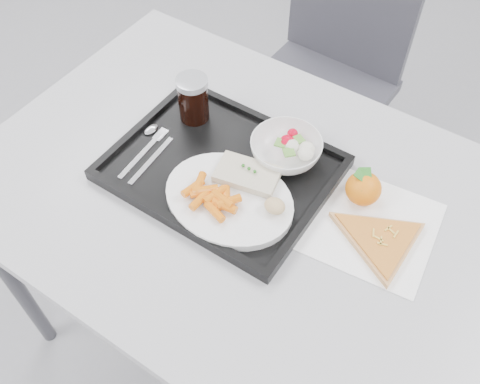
# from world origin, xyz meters

# --- Properties ---
(table) EXTENTS (1.20, 0.80, 0.75)m
(table) POSITION_xyz_m (0.00, 0.30, 0.68)
(table) COLOR #A7A7AA
(table) RESTS_ON ground
(chair) EXTENTS (0.43, 0.43, 0.93)m
(chair) POSITION_xyz_m (-0.18, 1.03, 0.54)
(chair) COLOR #37363E
(chair) RESTS_ON ground
(tray) EXTENTS (0.45, 0.35, 0.03)m
(tray) POSITION_xyz_m (-0.10, 0.31, 0.76)
(tray) COLOR black
(tray) RESTS_ON table
(dinner_plate) EXTENTS (0.27, 0.27, 0.02)m
(dinner_plate) POSITION_xyz_m (-0.03, 0.25, 0.77)
(dinner_plate) COLOR white
(dinner_plate) RESTS_ON tray
(fish_fillet) EXTENTS (0.14, 0.10, 0.02)m
(fish_fillet) POSITION_xyz_m (-0.03, 0.31, 0.79)
(fish_fillet) COLOR beige
(fish_fillet) RESTS_ON dinner_plate
(bread_roll) EXTENTS (0.05, 0.04, 0.03)m
(bread_roll) POSITION_xyz_m (0.06, 0.27, 0.80)
(bread_roll) COLOR tan
(bread_roll) RESTS_ON dinner_plate
(salad_bowl) EXTENTS (0.15, 0.15, 0.05)m
(salad_bowl) POSITION_xyz_m (0.00, 0.41, 0.79)
(salad_bowl) COLOR white
(salad_bowl) RESTS_ON tray
(cola_glass) EXTENTS (0.07, 0.07, 0.11)m
(cola_glass) POSITION_xyz_m (-0.23, 0.41, 0.82)
(cola_glass) COLOR black
(cola_glass) RESTS_ON tray
(cutlery) EXTENTS (0.08, 0.17, 0.01)m
(cutlery) POSITION_xyz_m (-0.26, 0.27, 0.77)
(cutlery) COLOR silver
(cutlery) RESTS_ON tray
(napkin) EXTENTS (0.27, 0.26, 0.00)m
(napkin) POSITION_xyz_m (0.23, 0.36, 0.75)
(napkin) COLOR white
(napkin) RESTS_ON table
(tangerine) EXTENTS (0.08, 0.08, 0.07)m
(tangerine) POSITION_xyz_m (0.18, 0.41, 0.79)
(tangerine) COLOR orange
(tangerine) RESTS_ON napkin
(pizza_slice) EXTENTS (0.23, 0.23, 0.02)m
(pizza_slice) POSITION_xyz_m (0.26, 0.33, 0.76)
(pizza_slice) COLOR tan
(pizza_slice) RESTS_ON napkin
(carrot_pile) EXTENTS (0.12, 0.09, 0.02)m
(carrot_pile) POSITION_xyz_m (-0.05, 0.22, 0.80)
(carrot_pile) COLOR orange
(carrot_pile) RESTS_ON dinner_plate
(salad_contents) EXTENTS (0.09, 0.08, 0.03)m
(salad_contents) POSITION_xyz_m (0.02, 0.43, 0.80)
(salad_contents) COLOR red
(salad_contents) RESTS_ON salad_bowl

